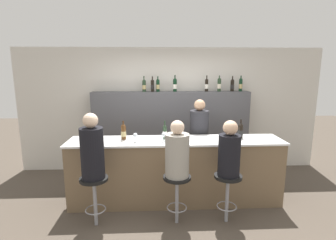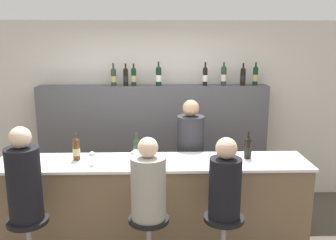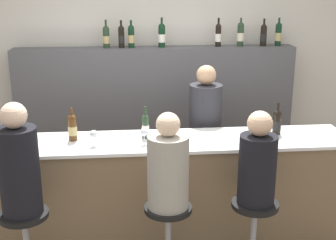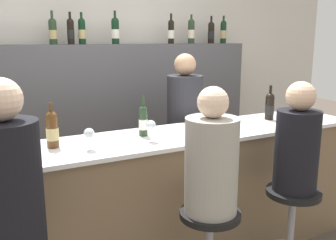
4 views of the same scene
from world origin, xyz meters
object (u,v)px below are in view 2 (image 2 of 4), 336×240
Objects in this scene: guest_seated_middle at (148,184)px; wine_bottle_backbar_4 at (205,76)px; wine_bottle_backbar_6 at (243,76)px; wine_bottle_backbar_7 at (255,76)px; wine_bottle_backbar_1 at (126,77)px; bar_stool_middle at (149,232)px; wine_glass_0 at (92,155)px; bar_stool_left at (29,233)px; wine_bottle_counter_0 at (76,149)px; wine_bottle_counter_2 at (248,148)px; bar_stool_right at (223,231)px; wine_glass_1 at (134,154)px; bartender at (190,169)px; guest_seated_right at (225,183)px; guest_seated_left at (24,180)px; metal_bowl at (25,160)px; wine_bottle_counter_1 at (137,149)px; wine_bottle_backbar_0 at (114,77)px; wine_bottle_backbar_5 at (224,75)px; wine_bottle_backbar_3 at (159,76)px; wine_bottle_backbar_2 at (134,76)px.

wine_bottle_backbar_4 is at bearing 68.63° from guest_seated_middle.
wine_bottle_backbar_7 reaches higher than wine_bottle_backbar_6.
wine_bottle_backbar_1 reaches higher than bar_stool_middle.
wine_glass_0 is 0.96m from bar_stool_left.
wine_bottle_backbar_4 is at bearing 45.41° from bar_stool_left.
wine_bottle_counter_0 is 1.89m from wine_bottle_counter_2.
bar_stool_right is at bearing -111.01° from wine_bottle_backbar_7.
wine_glass_1 is 0.22× the size of bar_stool_right.
wine_bottle_backbar_7 is (1.80, -0.00, 0.01)m from wine_bottle_backbar_1.
guest_seated_right is at bearing -79.06° from bartender.
bar_stool_left and bar_stool_right have the same top height.
wine_bottle_backbar_1 reaches higher than guest_seated_left.
wine_bottle_backbar_1 is 2.33m from bar_stool_middle.
wine_bottle_backbar_4 is 1.78× the size of metal_bowl.
bar_stool_middle is (0.15, -0.69, -0.62)m from wine_bottle_counter_1.
bar_stool_right is at bearing -30.38° from wine_glass_1.
wine_bottle_backbar_7 is 2.58m from wine_glass_0.
wine_bottle_counter_1 is 0.38× the size of guest_seated_right.
metal_bowl is at bearing 163.99° from guest_seated_right.
wine_bottle_counter_1 reaches higher than bar_stool_left.
wine_bottle_backbar_0 is 2.41m from guest_seated_right.
wine_bottle_backbar_5 reaches higher than wine_glass_1.
wine_bottle_backbar_4 is 1.04× the size of wine_bottle_backbar_6.
wine_bottle_backbar_3 is at bearing 180.00° from wine_bottle_backbar_4.
wine_bottle_backbar_1 is at bearing 180.00° from wine_bottle_backbar_5.
wine_bottle_backbar_4 is 2.59m from metal_bowl.
wine_bottle_backbar_2 is 2.09× the size of wine_glass_0.
bartender is (-0.60, 0.48, -0.42)m from wine_bottle_counter_2.
guest_seated_middle is at bearing -40.52° from wine_bottle_counter_0.
guest_seated_middle is (1.14, 0.00, 0.49)m from bar_stool_left.
wine_glass_1 is 0.20× the size of guest_seated_right.
wine_bottle_counter_1 is at bearing 4.76° from metal_bowl.
guest_seated_middle is (0.35, -1.92, -0.79)m from wine_bottle_backbar_1.
wine_bottle_backbar_3 is at bearing 57.00° from bar_stool_left.
guest_seated_middle is at bearing 180.00° from guest_seated_right.
wine_glass_1 is at bearing -135.83° from wine_bottle_backbar_6.
wine_bottle_backbar_5 is 0.36× the size of guest_seated_left.
wine_bottle_backbar_0 is at bearing 122.74° from guest_seated_right.
wine_bottle_counter_1 is at bearing -101.48° from wine_bottle_backbar_3.
wine_bottle_backbar_4 reaches higher than wine_glass_1.
wine_bottle_counter_1 is 0.93× the size of wine_bottle_backbar_5.
wine_bottle_backbar_0 is at bearing 76.91° from wine_bottle_counter_0.
guest_seated_middle is at bearing -82.90° from wine_bottle_backbar_2.
wine_bottle_backbar_7 is (0.36, 1.23, 0.67)m from wine_bottle_counter_2.
bartender is (-0.23, 1.17, 0.20)m from bar_stool_right.
wine_bottle_backbar_3 is 1.04× the size of wine_bottle_backbar_7.
guest_seated_right is at bearing -16.01° from metal_bowl.
guest_seated_middle is (0.00, 0.00, 0.49)m from bar_stool_middle.
wine_bottle_counter_1 is 1.20m from metal_bowl.
wine_bottle_backbar_7 is 2.73m from bar_stool_middle.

